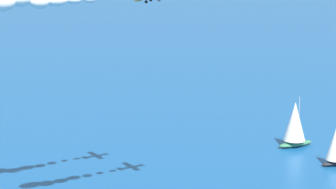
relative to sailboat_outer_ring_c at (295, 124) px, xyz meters
name	(u,v)px	position (x,y,z in m)	size (l,w,h in m)	color
sailboat_outer_ring_c	(295,124)	(0.00, 0.00, 0.00)	(7.82, 10.48, 13.34)	#33704C
sailboat_outer_ring_d	(336,146)	(16.13, 6.84, -1.30)	(5.93, 8.34, 10.48)	black
smoke_trail_lead	(32,0)	(51.70, -56.48, 34.99)	(16.36, 23.70, 4.35)	silver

